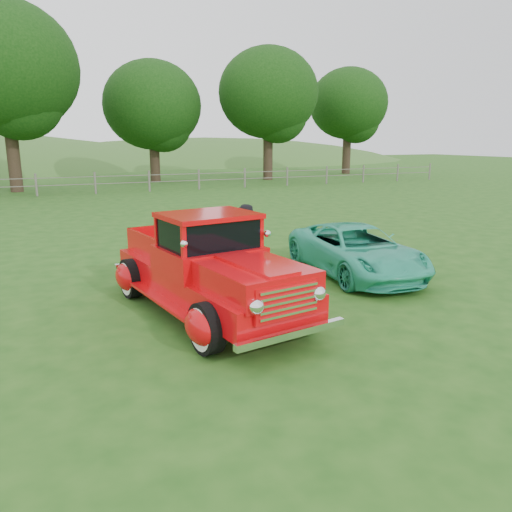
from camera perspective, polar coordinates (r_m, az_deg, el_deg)
name	(u,v)px	position (r m, az deg, el deg)	size (l,w,h in m)	color
ground	(265,326)	(8.27, 1.02, -7.96)	(140.00, 140.00, 0.00)	#1D4C14
distant_hills	(25,202)	(66.86, -24.93, 5.57)	(116.00, 60.00, 18.00)	#345820
fence_line	(95,183)	(29.25, -17.91, 7.95)	(48.00, 0.12, 1.20)	#656155
tree_near_west	(4,67)	(32.20, -26.88, 18.71)	(8.00, 8.00, 10.42)	black
tree_near_east	(152,105)	(36.98, -11.77, 16.51)	(6.80, 6.80, 8.33)	black
tree_mid_east	(268,93)	(37.81, 1.41, 18.10)	(7.20, 7.20, 9.44)	black
tree_far_east	(348,104)	(44.89, 10.53, 16.73)	(6.60, 6.60, 8.86)	black
red_pickup	(208,269)	(8.67, -5.53, -1.47)	(2.78, 5.19, 1.78)	black
teal_sedan	(356,250)	(11.39, 11.37, 0.65)	(1.84, 3.99, 1.11)	#2DB791
man	(244,247)	(9.97, -1.35, 0.99)	(0.64, 0.42, 1.75)	black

